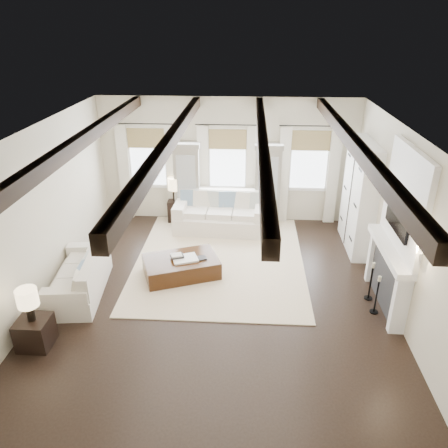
# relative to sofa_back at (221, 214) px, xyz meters

# --- Properties ---
(ground) EXTENTS (7.50, 7.50, 0.00)m
(ground) POSITION_rel_sofa_back_xyz_m (0.13, -3.06, -0.40)
(ground) COLOR black
(ground) RESTS_ON ground
(room_shell) EXTENTS (6.54, 7.54, 3.22)m
(room_shell) POSITION_rel_sofa_back_xyz_m (0.88, -2.17, 1.49)
(room_shell) COLOR beige
(room_shell) RESTS_ON ground
(area_rug) EXTENTS (3.67, 4.44, 0.02)m
(area_rug) POSITION_rel_sofa_back_xyz_m (0.08, -1.60, -0.39)
(area_rug) COLOR beige
(area_rug) RESTS_ON ground
(sofa_back) EXTENTS (2.34, 1.15, 0.98)m
(sofa_back) POSITION_rel_sofa_back_xyz_m (0.00, 0.00, 0.00)
(sofa_back) COLOR white
(sofa_back) RESTS_ON ground
(sofa_left) EXTENTS (1.08, 2.03, 0.83)m
(sofa_left) POSITION_rel_sofa_back_xyz_m (-2.50, -3.02, -0.07)
(sofa_left) COLOR white
(sofa_left) RESTS_ON ground
(ottoman) EXTENTS (1.73, 1.40, 0.39)m
(ottoman) POSITION_rel_sofa_back_xyz_m (-0.68, -2.28, -0.21)
(ottoman) COLOR black
(ottoman) RESTS_ON ground
(tray) EXTENTS (0.60, 0.53, 0.04)m
(tray) POSITION_rel_sofa_back_xyz_m (-0.59, -2.31, 0.01)
(tray) COLOR white
(tray) RESTS_ON ottoman
(book_lower) EXTENTS (0.31, 0.28, 0.04)m
(book_lower) POSITION_rel_sofa_back_xyz_m (-0.76, -2.27, 0.05)
(book_lower) COLOR #262628
(book_lower) RESTS_ON tray
(book_upper) EXTENTS (0.27, 0.24, 0.03)m
(book_upper) POSITION_rel_sofa_back_xyz_m (-0.76, -2.30, 0.08)
(book_upper) COLOR beige
(book_upper) RESTS_ON book_lower
(book_loose) EXTENTS (0.29, 0.25, 0.03)m
(book_loose) POSITION_rel_sofa_back_xyz_m (-0.28, -2.26, 0.00)
(book_loose) COLOR #262628
(book_loose) RESTS_ON ottoman
(side_table_front) EXTENTS (0.51, 0.51, 0.51)m
(side_table_front) POSITION_rel_sofa_back_xyz_m (-2.73, -4.58, -0.15)
(side_table_front) COLOR black
(side_table_front) RESTS_ON ground
(lamp_front) EXTENTS (0.33, 0.33, 0.57)m
(lamp_front) POSITION_rel_sofa_back_xyz_m (-2.73, -4.58, 0.50)
(lamp_front) COLOR black
(lamp_front) RESTS_ON side_table_front
(side_table_back) EXTENTS (0.40, 0.40, 0.60)m
(side_table_back) POSITION_rel_sofa_back_xyz_m (-1.21, 0.42, -0.10)
(side_table_back) COLOR black
(side_table_back) RESTS_ON ground
(lamp_back) EXTENTS (0.36, 0.36, 0.62)m
(lamp_back) POSITION_rel_sofa_back_xyz_m (-1.21, 0.42, 0.61)
(lamp_back) COLOR black
(lamp_back) RESTS_ON side_table_back
(candlestick_near) EXTENTS (0.16, 0.16, 0.77)m
(candlestick_near) POSITION_rel_sofa_back_xyz_m (3.03, -3.34, -0.08)
(candlestick_near) COLOR black
(candlestick_near) RESTS_ON ground
(candlestick_far) EXTENTS (0.16, 0.16, 0.79)m
(candlestick_far) POSITION_rel_sofa_back_xyz_m (3.03, -2.91, -0.08)
(candlestick_far) COLOR black
(candlestick_far) RESTS_ON ground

